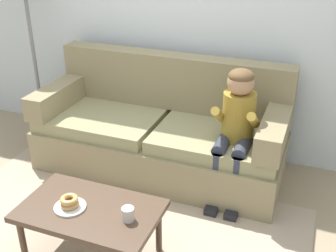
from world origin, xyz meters
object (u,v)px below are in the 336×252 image
person_child (236,124)px  mug (128,214)px  toy_controller (49,201)px  couch (162,133)px  donut (70,204)px  coffee_table (90,214)px

person_child → mug: bearing=-111.1°
person_child → toy_controller: person_child is taller
couch → toy_controller: 1.14m
person_child → donut: 1.40m
mug → toy_controller: 1.12m
couch → donut: (-0.11, -1.33, 0.10)m
mug → person_child: bearing=68.9°
couch → coffee_table: bearing=-89.7°
person_child → donut: bearing=-126.5°
coffee_table → mug: mug is taller
toy_controller → person_child: bearing=44.0°
person_child → toy_controller: size_ratio=4.87×
coffee_table → mug: 0.30m
person_child → mug: 1.18m
mug → toy_controller: size_ratio=0.40×
couch → person_child: 0.81m
coffee_table → person_child: size_ratio=0.83×
person_child → mug: person_child is taller
mug → donut: bearing=-176.1°
coffee_table → couch: bearing=90.3°
couch → toy_controller: size_ratio=9.78×
toy_controller → mug: bearing=-6.2°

